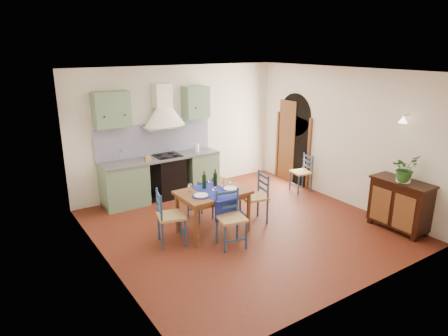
{
  "coord_description": "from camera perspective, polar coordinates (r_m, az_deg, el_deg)",
  "views": [
    {
      "loc": [
        -4.01,
        -5.41,
        3.21
      ],
      "look_at": [
        -0.24,
        0.3,
        1.1
      ],
      "focal_mm": 32.0,
      "sensor_mm": 36.0,
      "label": 1
    }
  ],
  "objects": [
    {
      "name": "floor",
      "position": [
        7.46,
        2.81,
        -8.34
      ],
      "size": [
        5.0,
        5.0,
        0.0
      ],
      "primitive_type": "plane",
      "color": "#4F1D11",
      "rests_on": "ground"
    },
    {
      "name": "back_wall",
      "position": [
        8.75,
        -8.51,
        2.68
      ],
      "size": [
        5.0,
        0.96,
        2.8
      ],
      "color": "white",
      "rests_on": "ground"
    },
    {
      "name": "right_wall",
      "position": [
        8.84,
        15.06,
        4.34
      ],
      "size": [
        0.26,
        5.0,
        2.8
      ],
      "color": "white",
      "rests_on": "ground"
    },
    {
      "name": "left_wall",
      "position": [
        5.9,
        -16.98,
        -1.47
      ],
      "size": [
        0.04,
        5.0,
        2.8
      ],
      "primitive_type": "cube",
      "color": "white",
      "rests_on": "ground"
    },
    {
      "name": "ceiling",
      "position": [
        6.75,
        3.17,
        13.7
      ],
      "size": [
        5.0,
        5.0,
        0.01
      ],
      "primitive_type": "cube",
      "color": "white",
      "rests_on": "back_wall"
    },
    {
      "name": "dining_table",
      "position": [
        6.99,
        -1.54,
        -4.0
      ],
      "size": [
        1.23,
        0.92,
        1.09
      ],
      "color": "brown",
      "rests_on": "ground"
    },
    {
      "name": "chair_near",
      "position": [
        6.61,
        0.95,
        -7.16
      ],
      "size": [
        0.52,
        0.52,
        0.94
      ],
      "color": "navy",
      "rests_on": "ground"
    },
    {
      "name": "chair_far",
      "position": [
        7.6,
        -3.27,
        -4.3
      ],
      "size": [
        0.45,
        0.45,
        0.84
      ],
      "color": "navy",
      "rests_on": "ground"
    },
    {
      "name": "chair_left",
      "position": [
        6.72,
        -7.83,
        -6.9
      ],
      "size": [
        0.54,
        0.54,
        0.95
      ],
      "color": "navy",
      "rests_on": "ground"
    },
    {
      "name": "chair_right",
      "position": [
        7.48,
        4.5,
        -4.17
      ],
      "size": [
        0.52,
        0.52,
        0.95
      ],
      "color": "navy",
      "rests_on": "ground"
    },
    {
      "name": "chair_spare",
      "position": [
        9.23,
        11.13,
        -0.62
      ],
      "size": [
        0.46,
        0.46,
        0.86
      ],
      "color": "navy",
      "rests_on": "ground"
    },
    {
      "name": "sideboard",
      "position": [
        7.81,
        23.83,
        -4.61
      ],
      "size": [
        0.5,
        1.05,
        0.94
      ],
      "color": "black",
      "rests_on": "ground"
    },
    {
      "name": "potted_plant",
      "position": [
        7.55,
        24.43,
        -0.05
      ],
      "size": [
        0.44,
        0.39,
        0.48
      ],
      "primitive_type": "imported",
      "rotation": [
        0.0,
        0.0,
        -0.03
      ],
      "color": "#27581E",
      "rests_on": "sideboard"
    }
  ]
}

